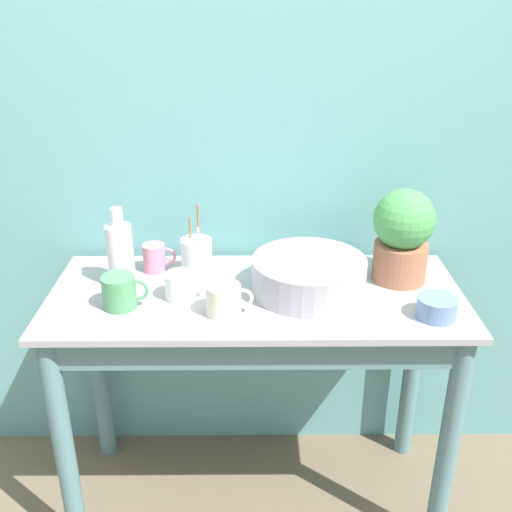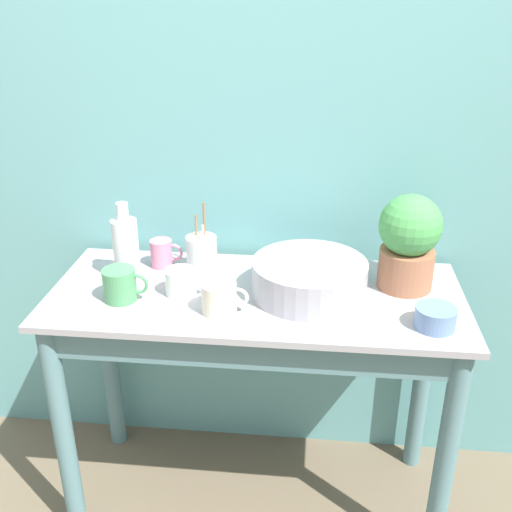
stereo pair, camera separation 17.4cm
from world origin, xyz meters
name	(u,v)px [view 1 (the left image)]	position (x,y,z in m)	size (l,w,h in m)	color
wall_back	(255,137)	(0.00, 0.58, 1.20)	(6.00, 0.05, 2.40)	#609E9E
counter_table	(256,348)	(0.00, 0.24, 0.62)	(1.24, 0.53, 0.81)	slate
potted_plant	(403,234)	(0.44, 0.35, 0.96)	(0.18, 0.18, 0.29)	#A36647
bowl_wash_large	(309,275)	(0.16, 0.27, 0.86)	(0.34, 0.34, 0.10)	#A8A8B2
bottle_tall	(120,254)	(-0.41, 0.32, 0.91)	(0.08, 0.08, 0.25)	white
mug_pink	(155,258)	(-0.32, 0.41, 0.85)	(0.11, 0.07, 0.09)	pink
mug_white	(181,286)	(-0.22, 0.23, 0.85)	(0.12, 0.09, 0.08)	white
mug_green	(120,292)	(-0.39, 0.18, 0.85)	(0.13, 0.10, 0.10)	#4C935B
mug_cream	(224,300)	(-0.09, 0.14, 0.85)	(0.13, 0.10, 0.09)	beige
bowl_small_blue	(437,308)	(0.50, 0.12, 0.84)	(0.11, 0.11, 0.06)	#6684B2
utensil_cup	(197,257)	(-0.19, 0.39, 0.87)	(0.10, 0.10, 0.23)	silver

